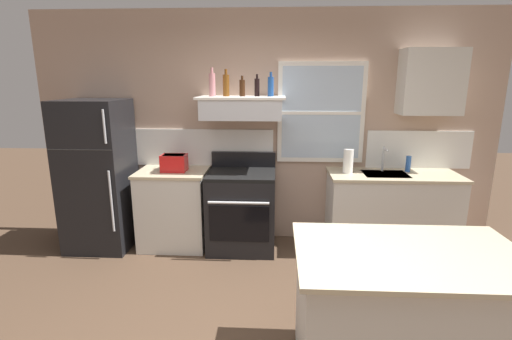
{
  "coord_description": "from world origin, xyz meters",
  "views": [
    {
      "loc": [
        0.14,
        -2.23,
        1.94
      ],
      "look_at": [
        -0.05,
        1.2,
        1.1
      ],
      "focal_mm": 26.43,
      "sensor_mm": 36.0,
      "label": 1
    }
  ],
  "objects_px": {
    "toaster": "(174,163)",
    "bottle_amber_wine": "(226,85)",
    "bottle_rose_pink": "(212,84)",
    "kitchen_island": "(404,318)",
    "dish_soap_bottle": "(408,164)",
    "bottle_balsamic_dark": "(257,87)",
    "bottle_brown_stout": "(242,88)",
    "refrigerator": "(98,175)",
    "paper_towel_roll": "(348,161)",
    "stove_range": "(242,210)",
    "bottle_blue_liqueur": "(271,86)"
  },
  "relations": [
    {
      "from": "paper_towel_roll",
      "to": "kitchen_island",
      "type": "distance_m",
      "value": 2.07
    },
    {
      "from": "stove_range",
      "to": "bottle_rose_pink",
      "type": "height_order",
      "value": "bottle_rose_pink"
    },
    {
      "from": "toaster",
      "to": "bottle_brown_stout",
      "type": "bearing_deg",
      "value": 8.68
    },
    {
      "from": "bottle_amber_wine",
      "to": "paper_towel_roll",
      "type": "relative_size",
      "value": 1.08
    },
    {
      "from": "bottle_rose_pink",
      "to": "bottle_brown_stout",
      "type": "xyz_separation_m",
      "value": [
        0.33,
        0.04,
        -0.04
      ]
    },
    {
      "from": "bottle_amber_wine",
      "to": "kitchen_island",
      "type": "height_order",
      "value": "bottle_amber_wine"
    },
    {
      "from": "toaster",
      "to": "bottle_balsamic_dark",
      "type": "relative_size",
      "value": 1.24
    },
    {
      "from": "dish_soap_bottle",
      "to": "kitchen_island",
      "type": "distance_m",
      "value": 2.25
    },
    {
      "from": "bottle_brown_stout",
      "to": "bottle_blue_liqueur",
      "type": "height_order",
      "value": "bottle_blue_liqueur"
    },
    {
      "from": "bottle_rose_pink",
      "to": "kitchen_island",
      "type": "xyz_separation_m",
      "value": [
        1.54,
        -2.04,
        -1.42
      ]
    },
    {
      "from": "bottle_blue_liqueur",
      "to": "kitchen_island",
      "type": "xyz_separation_m",
      "value": [
        0.9,
        -2.08,
        -1.4
      ]
    },
    {
      "from": "toaster",
      "to": "bottle_amber_wine",
      "type": "relative_size",
      "value": 1.01
    },
    {
      "from": "toaster",
      "to": "bottle_blue_liqueur",
      "type": "height_order",
      "value": "bottle_blue_liqueur"
    },
    {
      "from": "toaster",
      "to": "stove_range",
      "type": "bearing_deg",
      "value": -1.34
    },
    {
      "from": "refrigerator",
      "to": "bottle_amber_wine",
      "type": "bearing_deg",
      "value": 5.84
    },
    {
      "from": "toaster",
      "to": "bottle_amber_wine",
      "type": "height_order",
      "value": "bottle_amber_wine"
    },
    {
      "from": "bottle_rose_pink",
      "to": "bottle_balsamic_dark",
      "type": "distance_m",
      "value": 0.49
    },
    {
      "from": "dish_soap_bottle",
      "to": "stove_range",
      "type": "bearing_deg",
      "value": -175.82
    },
    {
      "from": "bottle_brown_stout",
      "to": "bottle_balsamic_dark",
      "type": "bearing_deg",
      "value": 6.41
    },
    {
      "from": "refrigerator",
      "to": "dish_soap_bottle",
      "type": "distance_m",
      "value": 3.54
    },
    {
      "from": "bottle_amber_wine",
      "to": "dish_soap_bottle",
      "type": "relative_size",
      "value": 1.63
    },
    {
      "from": "toaster",
      "to": "dish_soap_bottle",
      "type": "xyz_separation_m",
      "value": [
        2.65,
        0.12,
        -0.01
      ]
    },
    {
      "from": "refrigerator",
      "to": "kitchen_island",
      "type": "relative_size",
      "value": 1.22
    },
    {
      "from": "toaster",
      "to": "bottle_rose_pink",
      "type": "height_order",
      "value": "bottle_rose_pink"
    },
    {
      "from": "refrigerator",
      "to": "kitchen_island",
      "type": "xyz_separation_m",
      "value": [
        2.86,
        -1.92,
        -0.4
      ]
    },
    {
      "from": "bottle_rose_pink",
      "to": "dish_soap_bottle",
      "type": "xyz_separation_m",
      "value": [
        2.2,
        0.04,
        -0.87
      ]
    },
    {
      "from": "bottle_amber_wine",
      "to": "dish_soap_bottle",
      "type": "xyz_separation_m",
      "value": [
        2.05,
        0.01,
        -0.87
      ]
    },
    {
      "from": "stove_range",
      "to": "bottle_rose_pink",
      "type": "relative_size",
      "value": 3.55
    },
    {
      "from": "stove_range",
      "to": "bottle_blue_liqueur",
      "type": "height_order",
      "value": "bottle_blue_liqueur"
    },
    {
      "from": "bottle_brown_stout",
      "to": "paper_towel_roll",
      "type": "xyz_separation_m",
      "value": [
        1.18,
        -0.1,
        -0.79
      ]
    },
    {
      "from": "paper_towel_roll",
      "to": "dish_soap_bottle",
      "type": "bearing_deg",
      "value": 8.22
    },
    {
      "from": "toaster",
      "to": "kitchen_island",
      "type": "height_order",
      "value": "toaster"
    },
    {
      "from": "toaster",
      "to": "bottle_amber_wine",
      "type": "bearing_deg",
      "value": 10.49
    },
    {
      "from": "bottle_rose_pink",
      "to": "toaster",
      "type": "bearing_deg",
      "value": -169.96
    },
    {
      "from": "bottle_rose_pink",
      "to": "bottle_blue_liqueur",
      "type": "distance_m",
      "value": 0.64
    },
    {
      "from": "bottle_balsamic_dark",
      "to": "toaster",
      "type": "bearing_deg",
      "value": -171.71
    },
    {
      "from": "refrigerator",
      "to": "bottle_brown_stout",
      "type": "xyz_separation_m",
      "value": [
        1.65,
        0.16,
        0.98
      ]
    },
    {
      "from": "refrigerator",
      "to": "dish_soap_bottle",
      "type": "xyz_separation_m",
      "value": [
        3.53,
        0.16,
        0.14
      ]
    },
    {
      "from": "dish_soap_bottle",
      "to": "kitchen_island",
      "type": "bearing_deg",
      "value": -107.74
    },
    {
      "from": "refrigerator",
      "to": "bottle_brown_stout",
      "type": "bearing_deg",
      "value": 5.49
    },
    {
      "from": "toaster",
      "to": "stove_range",
      "type": "height_order",
      "value": "toaster"
    },
    {
      "from": "bottle_brown_stout",
      "to": "bottle_blue_liqueur",
      "type": "bearing_deg",
      "value": 0.03
    },
    {
      "from": "toaster",
      "to": "bottle_rose_pink",
      "type": "bearing_deg",
      "value": 10.04
    },
    {
      "from": "toaster",
      "to": "bottle_brown_stout",
      "type": "height_order",
      "value": "bottle_brown_stout"
    },
    {
      "from": "bottle_balsamic_dark",
      "to": "paper_towel_roll",
      "type": "relative_size",
      "value": 0.88
    },
    {
      "from": "refrigerator",
      "to": "kitchen_island",
      "type": "bearing_deg",
      "value": -33.85
    },
    {
      "from": "refrigerator",
      "to": "bottle_blue_liqueur",
      "type": "bearing_deg",
      "value": 4.62
    },
    {
      "from": "bottle_balsamic_dark",
      "to": "bottle_blue_liqueur",
      "type": "xyz_separation_m",
      "value": [
        0.15,
        -0.02,
        0.01
      ]
    },
    {
      "from": "bottle_rose_pink",
      "to": "paper_towel_roll",
      "type": "relative_size",
      "value": 1.14
    },
    {
      "from": "bottle_amber_wine",
      "to": "bottle_balsamic_dark",
      "type": "xyz_separation_m",
      "value": [
        0.34,
        0.03,
        -0.02
      ]
    }
  ]
}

